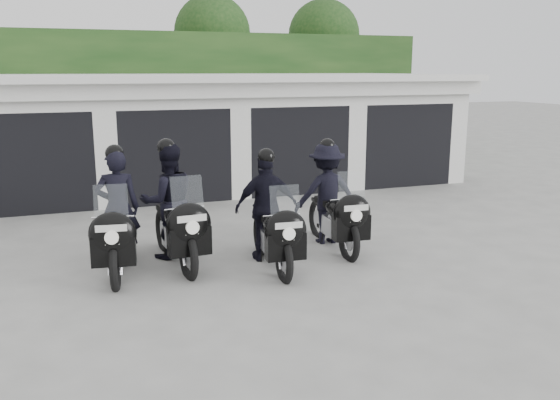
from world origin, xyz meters
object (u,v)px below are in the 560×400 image
object	(u,v)px
police_bike_b	(172,209)
police_bike_c	(269,215)
police_bike_a	(117,221)
police_bike_d	(330,199)

from	to	relation	value
police_bike_b	police_bike_c	distance (m)	1.60
police_bike_a	police_bike_c	xyz separation A→B (m)	(2.34, -0.45, 0.01)
police_bike_a	police_bike_b	distance (m)	0.92
police_bike_b	police_bike_d	xyz separation A→B (m)	(2.80, -0.07, -0.03)
police_bike_a	police_bike_b	xyz separation A→B (m)	(0.89, 0.22, 0.07)
police_bike_c	police_bike_d	distance (m)	1.48
police_bike_a	police_bike_d	xyz separation A→B (m)	(3.69, 0.15, 0.04)
police_bike_b	police_bike_c	size ratio (longest dim) A/B	1.08
police_bike_d	police_bike_b	bearing A→B (deg)	-178.20
police_bike_a	police_bike_c	size ratio (longest dim) A/B	1.04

